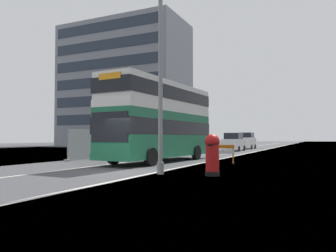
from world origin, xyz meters
TOP-DOWN VIEW (x-y plane):
  - ground at (0.55, 0.13)m, footprint 140.00×280.00m
  - double_decker_bus at (-0.71, 6.22)m, footprint 3.28×10.44m
  - lamppost_foreground at (2.54, -0.31)m, footprint 0.29×0.70m
  - red_pillar_postbox at (4.66, 0.12)m, footprint 0.60×0.60m
  - roadworks_barrier at (3.27, 6.37)m, footprint 1.54×0.84m
  - construction_site_fence at (-6.28, 14.12)m, footprint 0.44×20.60m
  - car_oncoming_near at (-0.71, 25.43)m, footprint 2.02×4.52m
  - car_receding_mid at (-0.75, 33.04)m, footprint 1.95×4.15m
  - bare_tree_far_verge_near at (-13.99, 29.31)m, footprint 2.29×2.99m
  - bare_tree_far_verge_mid at (-16.08, 42.47)m, footprint 1.97×3.03m
  - backdrop_office_block at (-26.34, 41.83)m, footprint 24.03×12.48m

SIDE VIEW (x-z plane):
  - ground at x=0.55m, z-range -0.10..0.00m
  - roadworks_barrier at x=3.27m, z-range 0.12..1.23m
  - red_pillar_postbox at x=4.66m, z-range 0.08..1.76m
  - car_oncoming_near at x=-0.71m, z-range -0.06..2.03m
  - construction_site_fence at x=-6.28m, z-range -0.04..2.12m
  - car_receding_mid at x=-0.75m, z-range -0.06..2.18m
  - bare_tree_far_verge_mid at x=-16.08m, z-range -0.03..4.33m
  - bare_tree_far_verge_near at x=-13.99m, z-range -0.07..4.77m
  - double_decker_bus at x=-0.71m, z-range 0.16..5.15m
  - lamppost_foreground at x=2.54m, z-range -0.24..8.73m
  - backdrop_office_block at x=-26.34m, z-range 0.00..23.52m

